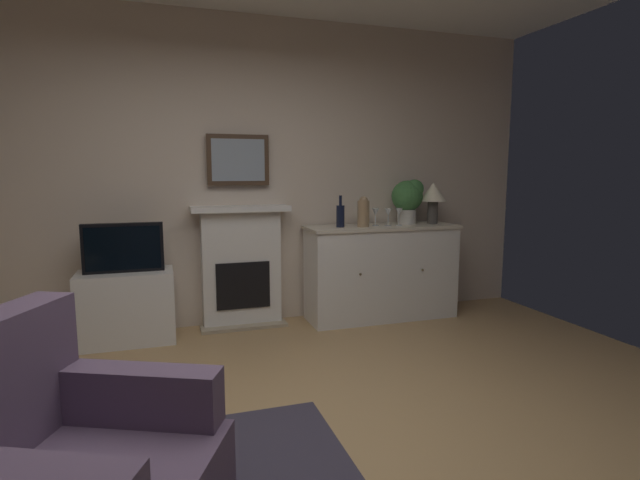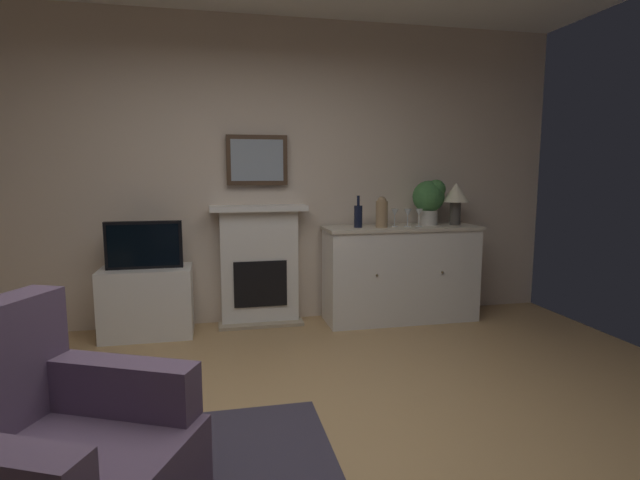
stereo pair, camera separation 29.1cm
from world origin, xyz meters
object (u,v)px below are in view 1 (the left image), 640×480
sideboard_cabinet (381,272)px  fireplace_unit (241,266)px  potted_plant_small (408,198)px  armchair (67,477)px  wine_bottle (340,215)px  tv_set (123,248)px  wine_glass_left (375,213)px  table_lamp (433,195)px  tv_cabinet (127,307)px  vase_decorative (363,212)px  wine_glass_center (388,213)px  framed_picture (238,160)px  wine_glass_right (399,213)px

sideboard_cabinet → fireplace_unit: bearing=172.3°
potted_plant_small → armchair: 3.74m
wine_bottle → tv_set: (-1.86, 0.01, -0.21)m
fireplace_unit → armchair: 2.88m
wine_glass_left → potted_plant_small: size_ratio=0.38×
table_lamp → tv_cabinet: table_lamp is taller
fireplace_unit → vase_decorative: vase_decorative is taller
vase_decorative → tv_set: bearing=178.8°
wine_bottle → vase_decorative: wine_bottle is taller
table_lamp → vase_decorative: 0.77m
table_lamp → wine_bottle: table_lamp is taller
wine_bottle → wine_glass_center: 0.47m
armchair → wine_bottle: bearing=52.6°
armchair → vase_decorative: bearing=49.3°
sideboard_cabinet → tv_set: (-2.29, -0.01, 0.34)m
sideboard_cabinet → armchair: size_ratio=1.38×
tv_cabinet → potted_plant_small: bearing=0.7°
sideboard_cabinet → framed_picture: bearing=170.4°
framed_picture → armchair: 3.12m
vase_decorative → fireplace_unit: bearing=168.3°
sideboard_cabinet → wine_glass_center: bearing=-51.8°
vase_decorative → tv_set: vase_decorative is taller
wine_glass_left → wine_glass_right: (0.22, -0.05, 0.00)m
fireplace_unit → wine_glass_right: size_ratio=6.67×
wine_glass_left → wine_glass_center: 0.12m
wine_glass_center → vase_decorative: vase_decorative is taller
tv_set → armchair: tv_set is taller
table_lamp → armchair: size_ratio=0.38×
wine_glass_left → armchair: 3.43m
fireplace_unit → wine_bottle: wine_bottle is taller
wine_bottle → potted_plant_small: size_ratio=0.67×
fireplace_unit → wine_glass_left: size_ratio=6.67×
wine_glass_left → vase_decorative: size_ratio=0.59×
tv_set → armchair: (-0.04, -2.50, -0.41)m
wine_glass_center → tv_cabinet: 2.44m
vase_decorative → tv_set: (-2.07, 0.04, -0.24)m
wine_glass_center → armchair: bearing=-133.9°
fireplace_unit → potted_plant_small: 1.72m
vase_decorative → armchair: bearing=-130.7°
framed_picture → wine_glass_left: size_ratio=3.33×
wine_glass_center → wine_glass_right: bearing=-1.9°
vase_decorative → tv_cabinet: vase_decorative is taller
sideboard_cabinet → wine_glass_left: bearing=-176.4°
wine_bottle → armchair: wine_bottle is taller
wine_glass_right → tv_cabinet: 2.54m
wine_glass_center → tv_cabinet: wine_glass_center is taller
wine_bottle → wine_glass_right: 0.58m
vase_decorative → tv_cabinet: (-2.07, 0.06, -0.74)m
wine_bottle → vase_decorative: (0.21, -0.03, 0.03)m
wine_glass_right → wine_bottle: bearing=176.4°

